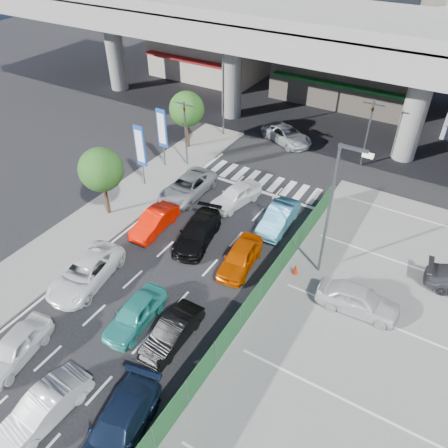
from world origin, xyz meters
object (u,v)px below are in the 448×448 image
Objects in this scene: traffic_light_left at (185,118)px; street_lamp_right at (334,202)px; tree_far at (187,109)px; minivan_navy_back at (118,428)px; hatch_black_mid_right at (172,332)px; crossing_wagon_silver at (287,135)px; tree_near at (101,170)px; taxi_orange_right at (240,257)px; sedan_white_mid_left at (86,273)px; taxi_teal_mid at (135,313)px; wagon_silver_front_left at (188,187)px; traffic_cone at (296,269)px; street_lamp_left at (225,82)px; taxi_orange_left at (155,221)px; hatch_white_back_mid at (43,409)px; sedan_black_mid at (197,232)px; traffic_light_right at (371,118)px; sedan_white_front_mid at (236,195)px; van_white_back_left at (15,347)px; signboard_far at (162,130)px; kei_truck_front_right at (279,218)px; signboard_near at (140,148)px; parked_sedan_white at (358,300)px.

traffic_light_left is 0.65× the size of street_lamp_right.
street_lamp_right is 17.27m from tree_far.
minivan_navy_back reaches higher than hatch_black_mid_right.
crossing_wagon_silver is (-8.35, 13.63, -4.11)m from street_lamp_right.
hatch_black_mid_right is at bearing -118.18° from street_lamp_right.
taxi_orange_right is at bearing 0.24° from tree_near.
sedan_white_mid_left is 4.26m from taxi_teal_mid.
minivan_navy_back is at bearing -64.29° from wagon_silver_front_left.
tree_far is 6.97× the size of traffic_cone.
street_lamp_left is 2.05× the size of taxi_orange_left.
traffic_light_left is 1.05× the size of wagon_silver_front_left.
hatch_white_back_mid is at bearing -74.87° from taxi_orange_left.
minivan_navy_back is at bearing -82.47° from sedan_black_mid.
taxi_orange_right is at bearing -99.55° from traffic_light_right.
sedan_black_mid is 1.15× the size of sedan_white_front_mid.
hatch_white_back_mid is at bearing -30.43° from van_white_back_left.
street_lamp_left is at bearing 79.69° from signboard_far.
sedan_white_front_mid is 0.97× the size of kei_truck_front_right.
kei_truck_front_right is 11.94m from crossing_wagon_silver.
signboard_near is at bearing 101.76° from sedan_white_mid_left.
tree_far is 9.45m from sedan_white_front_mid.
tree_near is at bearing -175.67° from crossing_wagon_silver.
signboard_far is at bearing 98.70° from sedan_white_mid_left.
crossing_wagon_silver is at bearing 17.53° from street_lamp_left.
traffic_light_right is at bearing -70.60° from crossing_wagon_silver.
traffic_light_left is 12.58m from taxi_orange_right.
tree_near and tree_far have the same top height.
sedan_black_mid is at bearing 84.35° from parked_sedan_white.
kei_truck_front_right is at bearing 30.57° from taxi_orange_left.
street_lamp_left is 2.11× the size of hatch_black_mid_right.
signboard_far is 1.24× the size of hatch_black_mid_right.
signboard_far is at bearing -179.00° from sedan_white_front_mid.
van_white_back_left is at bearing -79.77° from traffic_light_left.
tree_far reaches higher than kei_truck_front_right.
signboard_near is 13.07m from taxi_teal_mid.
taxi_orange_right is (3.33, -0.63, 0.01)m from sedan_black_mid.
van_white_back_left is at bearing -90.26° from taxi_orange_left.
wagon_silver_front_left is at bearing 84.65° from van_white_back_left.
signboard_far reaches higher than kei_truck_front_right.
kei_truck_front_right is at bearing 0.04° from wagon_silver_front_left.
minivan_navy_back is 9.29m from sedan_white_mid_left.
tree_far is (-13.30, -4.50, -0.55)m from traffic_light_right.
parked_sedan_white is at bearing 0.67° from tree_near.
traffic_light_right is 1.28× the size of sedan_white_front_mid.
street_lamp_left is 11.27m from sedan_white_front_mid.
traffic_light_left is 9.93m from sedan_black_mid.
sedan_white_front_mid is (-5.82, -9.62, -3.25)m from traffic_light_right.
kei_truck_front_right reaches higher than taxi_orange_left.
hatch_white_back_mid is at bearing -57.53° from tree_near.
kei_truck_front_right reaches higher than van_white_back_left.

